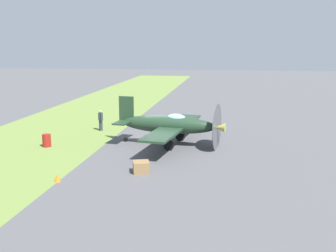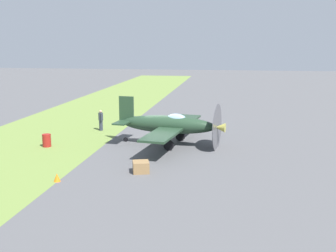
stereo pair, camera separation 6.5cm
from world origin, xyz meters
name	(u,v)px [view 1 (the left image)]	position (x,y,z in m)	size (l,w,h in m)	color
ground_plane	(161,141)	(0.00, 0.00, 0.00)	(160.00, 160.00, 0.00)	#515154
grass_verge	(44,136)	(0.00, -9.34, 0.00)	(120.00, 11.00, 0.01)	olive
airplane_lead	(170,125)	(1.19, 0.84, 1.48)	(10.00, 7.95, 3.54)	#233D28
ground_crew_chief	(101,120)	(-2.83, -5.60, 0.91)	(0.56, 0.38, 1.73)	#2D3342
fuel_drum	(47,141)	(3.07, -7.68, 0.45)	(0.60, 0.60, 0.90)	maroon
supply_crate	(141,167)	(7.86, 0.18, 0.32)	(0.90, 0.90, 0.64)	olive
runway_marker_cone	(57,178)	(10.11, -3.87, 0.22)	(0.36, 0.36, 0.44)	orange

